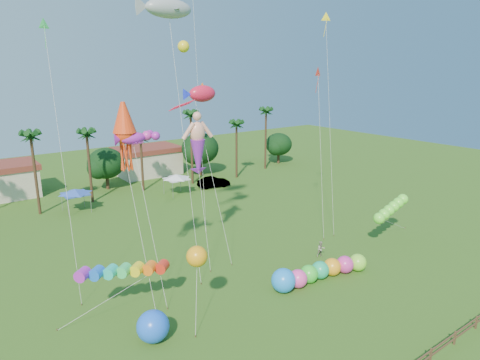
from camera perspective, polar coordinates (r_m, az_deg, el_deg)
ground at (r=32.31m, az=11.35°, el=-19.43°), size 160.00×160.00×0.00m
tree_line at (r=67.27m, az=-15.12°, el=2.51°), size 69.46×8.91×11.00m
buildings_row at (r=71.34m, az=-21.77°, el=0.77°), size 35.00×7.00×4.00m
tent_row at (r=57.63m, az=-20.94°, el=-1.56°), size 31.00×4.00×0.60m
car_b at (r=66.15m, az=-3.54°, el=-0.29°), size 5.18×2.64×1.63m
spectator_b at (r=43.05m, az=10.75°, el=-9.04°), size 0.93×0.82×1.61m
caterpillar_inflatable at (r=38.43m, az=10.19°, el=-11.98°), size 9.96×3.17×2.03m
blue_ball at (r=31.02m, az=-11.53°, el=-18.58°), size 2.22×2.22×2.22m
rainbow_tube at (r=33.33m, az=-12.94°, el=-11.96°), size 9.11×4.18×3.68m
green_worm at (r=45.55m, az=18.06°, el=-4.87°), size 10.53×2.48×3.94m
orange_ball_kite at (r=30.65m, az=-5.76°, el=-10.11°), size 2.07×2.40×5.92m
merman_kite at (r=39.61m, az=-5.63°, el=4.34°), size 2.65×4.48×13.64m
fish_kite at (r=41.07m, az=-5.03°, el=11.39°), size 4.37×6.21×16.48m
shark_kite at (r=38.61m, az=-9.49°, el=21.63°), size 5.66×6.44×23.74m
squid_kite at (r=34.08m, az=-15.10°, el=5.95°), size 2.11×5.63×15.63m
lobster_kite at (r=34.01m, az=-14.08°, el=5.41°), size 3.88×5.68×13.42m
delta_kite_red at (r=46.70m, az=10.37°, el=13.59°), size 1.83×3.34×18.10m
delta_kite_yellow at (r=47.75m, az=11.42°, el=19.78°), size 1.10×3.62×23.51m
delta_kite_green at (r=36.56m, az=-24.55°, el=17.32°), size 1.10×4.65×21.59m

